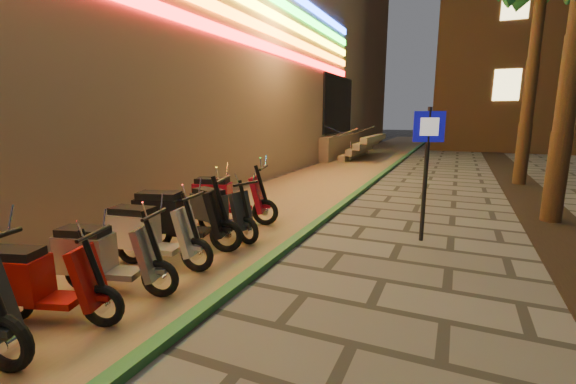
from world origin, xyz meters
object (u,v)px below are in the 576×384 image
at_px(scooter_8, 176,218).
at_px(scooter_9, 218,211).
at_px(scooter_6, 103,257).
at_px(scooter_10, 225,198).
at_px(scooter_7, 148,234).
at_px(scooter_5, 37,282).
at_px(pedestrian_sign, 427,156).

xyz_separation_m(scooter_8, scooter_9, (0.22, 0.92, -0.06)).
bearing_deg(scooter_6, scooter_10, 81.29).
bearing_deg(scooter_7, scooter_6, -90.59).
relative_size(scooter_6, scooter_7, 0.95).
bearing_deg(scooter_8, scooter_5, -100.50).
xyz_separation_m(scooter_7, scooter_10, (-0.24, 2.47, 0.04)).
distance_m(scooter_6, scooter_10, 3.41).
distance_m(scooter_7, scooter_8, 0.77).
height_order(scooter_5, scooter_8, scooter_8).
distance_m(scooter_6, scooter_9, 2.60).
bearing_deg(scooter_9, scooter_5, -75.78).
distance_m(pedestrian_sign, scooter_7, 4.81).
height_order(pedestrian_sign, scooter_7, pedestrian_sign).
height_order(scooter_6, scooter_10, scooter_10).
distance_m(pedestrian_sign, scooter_5, 6.00).
distance_m(scooter_5, scooter_6, 0.82).
relative_size(scooter_5, scooter_6, 0.98).
distance_m(scooter_5, scooter_8, 2.51).
height_order(scooter_5, scooter_10, scooter_10).
height_order(scooter_8, scooter_9, scooter_8).
height_order(scooter_5, scooter_9, scooter_9).
bearing_deg(scooter_10, scooter_9, -81.27).
distance_m(pedestrian_sign, scooter_8, 4.47).
bearing_deg(scooter_5, pedestrian_sign, 35.46).
relative_size(scooter_6, scooter_10, 0.89).
distance_m(scooter_5, scooter_9, 3.42).
bearing_deg(scooter_9, scooter_6, -74.83).
relative_size(pedestrian_sign, scooter_10, 1.34).
distance_m(scooter_5, scooter_10, 4.22).
bearing_deg(scooter_5, scooter_6, 69.25).
relative_size(scooter_9, scooter_10, 0.91).
xyz_separation_m(scooter_8, scooter_10, (-0.12, 1.71, -0.01)).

